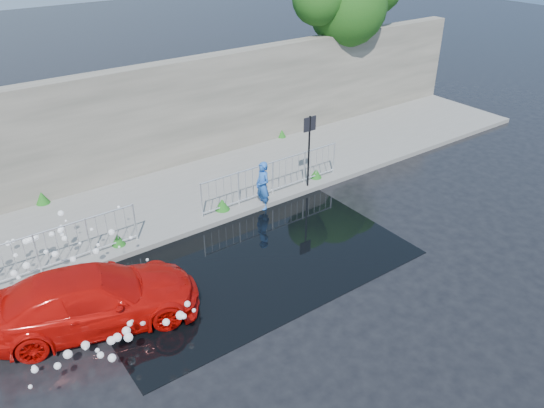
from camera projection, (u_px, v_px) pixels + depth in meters
The scene contains 13 objects.
ground at pixel (253, 287), 12.73m from camera, with size 90.00×90.00×0.00m, color black.
pavement at pixel (162, 202), 16.23m from camera, with size 30.00×4.00×0.15m, color slate.
curb at pixel (193, 230), 14.81m from camera, with size 30.00×0.25×0.16m, color slate.
retaining_wall at pixel (126, 125), 16.89m from camera, with size 30.00×0.60×3.50m, color #575449.
puddle at pixel (248, 260), 13.69m from camera, with size 8.00×5.00×0.01m, color black.
sign_post at pixel (309, 140), 16.22m from camera, with size 0.45×0.06×2.50m.
tree at pixel (349, 1), 20.52m from camera, with size 5.06×3.13×6.28m.
railing_left at pixel (37, 252), 12.70m from camera, with size 5.05×0.05×1.10m.
railing_right at pixel (273, 176), 16.27m from camera, with size 5.05×0.05×1.10m.
weeds at pixel (157, 204), 15.60m from camera, with size 12.17×3.93×0.38m.
water_spray at pixel (74, 281), 11.78m from camera, with size 3.66×5.61×1.01m.
red_car at pixel (94, 299), 11.34m from camera, with size 1.82×4.47×1.30m, color #BD0B07.
person at pixel (263, 186), 15.70m from camera, with size 0.55×0.36×1.50m, color blue.
Camera 1 is at (-5.56, -8.47, 7.98)m, focal length 35.00 mm.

